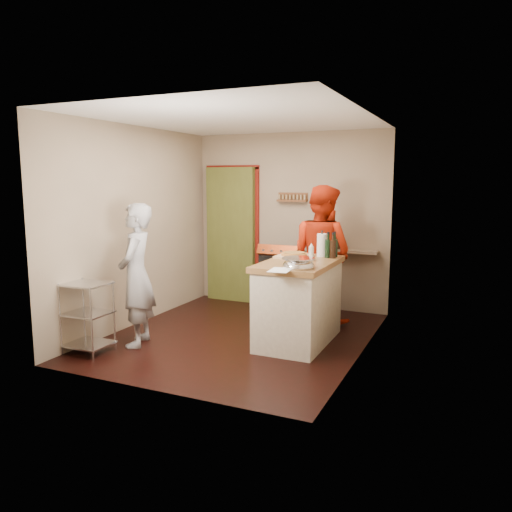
# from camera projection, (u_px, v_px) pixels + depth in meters

# --- Properties ---
(floor) EXTENTS (3.50, 3.50, 0.00)m
(floor) POSITION_uv_depth(u_px,v_px,m) (239.00, 336.00, 6.13)
(floor) COLOR black
(floor) RESTS_ON ground
(back_wall) EXTENTS (3.00, 0.44, 2.60)m
(back_wall) POSITION_uv_depth(u_px,v_px,m) (252.00, 230.00, 7.83)
(back_wall) COLOR tan
(back_wall) RESTS_ON ground
(left_wall) EXTENTS (0.04, 3.50, 2.60)m
(left_wall) POSITION_uv_depth(u_px,v_px,m) (136.00, 227.00, 6.54)
(left_wall) COLOR tan
(left_wall) RESTS_ON ground
(right_wall) EXTENTS (0.04, 3.50, 2.60)m
(right_wall) POSITION_uv_depth(u_px,v_px,m) (365.00, 237.00, 5.33)
(right_wall) COLOR tan
(right_wall) RESTS_ON ground
(ceiling) EXTENTS (3.00, 3.50, 0.02)m
(ceiling) POSITION_uv_depth(u_px,v_px,m) (238.00, 118.00, 5.74)
(ceiling) COLOR white
(ceiling) RESTS_ON back_wall
(stove) EXTENTS (0.60, 0.63, 1.00)m
(stove) POSITION_uv_depth(u_px,v_px,m) (285.00, 280.00, 7.33)
(stove) COLOR black
(stove) RESTS_ON ground
(wire_shelving) EXTENTS (0.48, 0.40, 0.80)m
(wire_shelving) POSITION_uv_depth(u_px,v_px,m) (87.00, 314.00, 5.50)
(wire_shelving) COLOR silver
(wire_shelving) RESTS_ON ground
(island) EXTENTS (0.76, 1.45, 1.28)m
(island) POSITION_uv_depth(u_px,v_px,m) (299.00, 300.00, 5.85)
(island) COLOR beige
(island) RESTS_ON ground
(person_stripe) EXTENTS (0.58, 0.70, 1.65)m
(person_stripe) POSITION_uv_depth(u_px,v_px,m) (136.00, 275.00, 5.72)
(person_stripe) COLOR silver
(person_stripe) RESTS_ON ground
(person_red) EXTENTS (1.10, 0.99, 1.84)m
(person_red) POSITION_uv_depth(u_px,v_px,m) (322.00, 254.00, 6.71)
(person_red) COLOR red
(person_red) RESTS_ON ground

